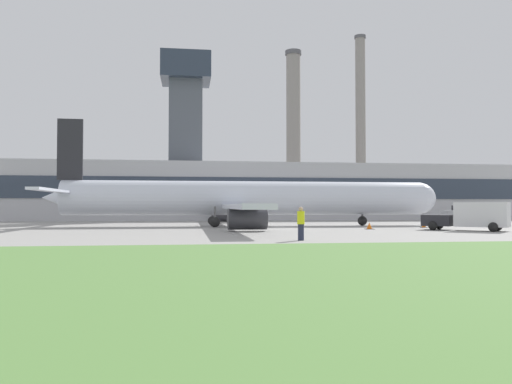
# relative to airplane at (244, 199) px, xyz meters

# --- Properties ---
(ground_plane) EXTENTS (400.00, 400.00, 0.00)m
(ground_plane) POSITION_rel_airplane_xyz_m (2.81, -4.39, -2.53)
(ground_plane) COLOR #999691
(terminal_building) EXTENTS (77.48, 10.27, 22.52)m
(terminal_building) POSITION_rel_airplane_xyz_m (2.13, 22.80, 2.02)
(terminal_building) COLOR #B2B2B7
(terminal_building) RESTS_ON ground_plane
(smokestack_left) EXTENTS (3.51, 3.51, 35.40)m
(smokestack_left) POSITION_rel_airplane_xyz_m (17.39, 58.62, 15.31)
(smokestack_left) COLOR gray
(smokestack_left) RESTS_ON ground_plane
(smokestack_right) EXTENTS (2.42, 2.42, 38.35)m
(smokestack_right) POSITION_rel_airplane_xyz_m (31.33, 55.58, 16.74)
(smokestack_right) COLOR gray
(smokestack_right) RESTS_ON ground_plane
(airplane) EXTENTS (36.70, 36.19, 9.62)m
(airplane) POSITION_rel_airplane_xyz_m (0.00, 0.00, 0.00)
(airplane) COLOR silver
(airplane) RESTS_ON ground_plane
(pushback_tug) EXTENTS (3.56, 2.99, 1.93)m
(pushback_tug) POSITION_rel_airplane_xyz_m (22.20, 1.17, -1.66)
(pushback_tug) COLOR gray
(pushback_tug) RESTS_ON ground_plane
(fuel_truck) EXTENTS (5.71, 5.50, 2.14)m
(fuel_truck) POSITION_rel_airplane_xyz_m (16.08, -10.87, -1.47)
(fuel_truck) COLOR #232328
(fuel_truck) RESTS_ON ground_plane
(ground_crew_person) EXTENTS (0.48, 0.48, 1.82)m
(ground_crew_person) POSITION_rel_airplane_xyz_m (0.88, -19.56, -1.60)
(ground_crew_person) COLOR #23283D
(ground_crew_person) RESTS_ON ground_plane
(traffic_cone_near_nose) EXTENTS (0.50, 0.50, 0.59)m
(traffic_cone_near_nose) POSITION_rel_airplane_xyz_m (15.12, -5.13, -2.27)
(traffic_cone_near_nose) COLOR black
(traffic_cone_near_nose) RESTS_ON ground_plane
(traffic_cone_wingtip) EXTENTS (0.67, 0.67, 0.54)m
(traffic_cone_wingtip) POSITION_rel_airplane_xyz_m (9.33, -7.42, -2.29)
(traffic_cone_wingtip) COLOR black
(traffic_cone_wingtip) RESTS_ON ground_plane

